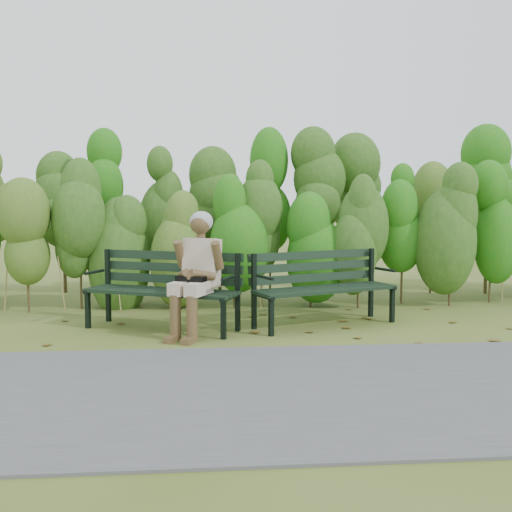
{
  "coord_description": "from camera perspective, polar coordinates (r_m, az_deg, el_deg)",
  "views": [
    {
      "loc": [
        -0.58,
        -6.38,
        1.37
      ],
      "look_at": [
        0.0,
        0.35,
        0.75
      ],
      "focal_mm": 42.0,
      "sensor_mm": 36.0,
      "label": 1
    }
  ],
  "objects": [
    {
      "name": "footpath",
      "position": [
        4.44,
        2.9,
        -12.66
      ],
      "size": [
        60.0,
        2.5,
        0.01
      ],
      "primitive_type": "cube",
      "color": "#474749",
      "rests_on": "ground"
    },
    {
      "name": "ground",
      "position": [
        6.55,
        0.26,
        -6.82
      ],
      "size": [
        80.0,
        80.0,
        0.0
      ],
      "primitive_type": "plane",
      "color": "#465819"
    },
    {
      "name": "bench_right",
      "position": [
        6.69,
        6.2,
        -2.43
      ],
      "size": [
        1.71,
        1.1,
        0.81
      ],
      "color": "black",
      "rests_on": "ground"
    },
    {
      "name": "seated_woman",
      "position": [
        6.14,
        -5.68,
        -0.98
      ],
      "size": [
        0.62,
        0.81,
        1.27
      ],
      "color": "beige",
      "rests_on": "ground"
    },
    {
      "name": "bench_left",
      "position": [
        6.52,
        -8.63,
        -2.6
      ],
      "size": [
        1.73,
        1.17,
        0.83
      ],
      "color": "black",
      "rests_on": "ground"
    },
    {
      "name": "leaf_litter",
      "position": [
        6.27,
        -0.29,
        -7.35
      ],
      "size": [
        5.84,
        2.1,
        0.01
      ],
      "color": "brown",
      "rests_on": "ground"
    },
    {
      "name": "hedge_band",
      "position": [
        8.26,
        -0.9,
        4.46
      ],
      "size": [
        11.04,
        1.67,
        2.42
      ],
      "color": "#47381E",
      "rests_on": "ground"
    }
  ]
}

